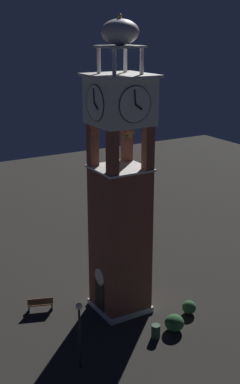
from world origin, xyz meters
The scene contains 7 objects.
ground centered at (0.00, 0.00, 0.00)m, with size 80.00×80.00×0.00m, color #2A2925.
clock_tower centered at (0.00, 0.00, 7.52)m, with size 3.51×3.51×17.86m.
park_bench centered at (-2.23, -4.54, 0.48)m, with size 0.96×1.65×0.95m.
lamp_post centered at (4.17, -4.90, 2.66)m, with size 0.36×0.36×3.83m.
trash_bin centered at (3.91, 0.09, 0.40)m, with size 0.52×0.52×0.80m, color #38513D.
shrub_near_entry centered at (2.82, 3.36, 0.43)m, with size 0.87×0.87×0.86m, color #336638.
shrub_left_of_tower centered at (3.87, 1.45, 0.50)m, with size 1.16×1.16×1.00m, color #336638.
Camera 1 is at (25.22, -14.92, 17.29)m, focal length 48.38 mm.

